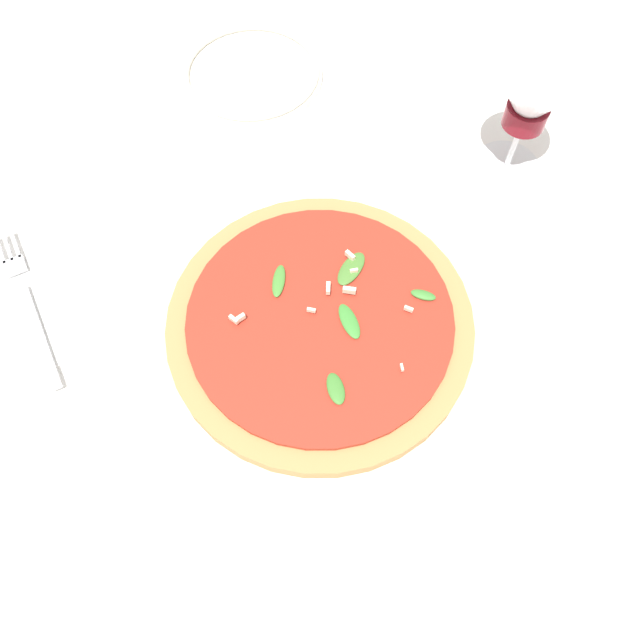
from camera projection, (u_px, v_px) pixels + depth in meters
ground_plane at (321, 311)px, 0.70m from camera, size 6.00×6.00×0.00m
pizza_arugula_main at (320, 326)px, 0.67m from camera, size 0.35×0.35×0.05m
wine_glass at (529, 106)px, 0.71m from camera, size 0.09×0.09×0.14m
napkin at (33, 315)px, 0.69m from camera, size 0.16×0.12×0.01m
fork at (29, 307)px, 0.69m from camera, size 0.22×0.02×0.00m
side_plate_white at (252, 74)px, 0.87m from camera, size 0.20×0.20×0.02m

